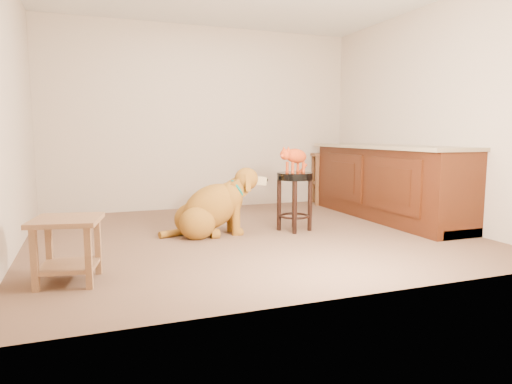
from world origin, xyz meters
name	(u,v)px	position (x,y,z in m)	size (l,w,h in m)	color
floor	(251,235)	(0.00, 0.00, 0.00)	(4.50, 4.00, 0.01)	brown
room_shell	(251,76)	(0.00, 0.00, 1.68)	(4.54, 4.04, 2.62)	beige
cabinet_run	(387,185)	(1.94, 0.30, 0.44)	(0.70, 2.56, 0.94)	#421C0B
padded_stool	(295,190)	(0.54, 0.05, 0.46)	(0.44, 0.44, 0.65)	black
wood_stool	(326,178)	(1.85, 1.70, 0.41)	(0.53, 0.53, 0.78)	brown
side_table	(67,240)	(-1.78, -1.02, 0.32)	(0.54, 0.54, 0.48)	brown
golden_retriever	(212,209)	(-0.39, 0.16, 0.29)	(1.21, 0.60, 0.77)	brown
tabby_kitten	(294,157)	(0.53, 0.05, 0.83)	(0.46, 0.33, 0.32)	#A93510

